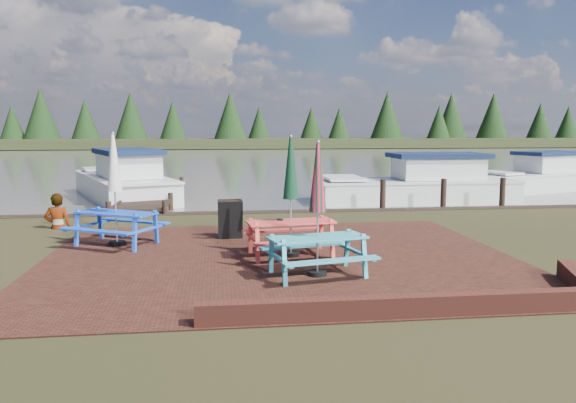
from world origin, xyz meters
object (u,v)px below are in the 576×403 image
(picnic_table_blue, at_px, (116,207))
(person, at_px, (56,194))
(chalkboard, at_px, (230,219))
(boat_far, at_px, (538,178))
(picnic_table_teal, at_px, (318,230))
(boat_near, at_px, (419,186))
(picnic_table_red, at_px, (291,215))
(jetty, at_px, (153,194))
(boat_jetty, at_px, (124,183))

(picnic_table_blue, xyz_separation_m, person, (-1.82, 2.29, 0.04))
(chalkboard, relative_size, boat_far, 0.14)
(boat_far, distance_m, person, 19.36)
(picnic_table_teal, distance_m, boat_near, 11.91)
(picnic_table_red, height_order, chalkboard, picnic_table_red)
(boat_near, xyz_separation_m, person, (-11.29, -5.16, 0.49))
(person, bearing_deg, jetty, -105.28)
(picnic_table_teal, height_order, jetty, picnic_table_teal)
(chalkboard, xyz_separation_m, person, (-4.25, 1.89, 0.42))
(picnic_table_teal, bearing_deg, boat_near, 49.60)
(person, bearing_deg, picnic_table_blue, 127.79)
(picnic_table_teal, bearing_deg, boat_far, 35.92)
(boat_far, bearing_deg, jetty, 76.56)
(picnic_table_red, xyz_separation_m, boat_near, (5.92, 8.96, -0.43))
(picnic_table_teal, xyz_separation_m, boat_near, (5.66, 10.46, -0.41))
(jetty, distance_m, boat_jetty, 1.54)
(picnic_table_teal, xyz_separation_m, picnic_table_blue, (-3.81, 3.02, 0.04))
(boat_near, bearing_deg, boat_far, -65.74)
(boat_far, bearing_deg, chalkboard, 107.22)
(picnic_table_teal, relative_size, person, 1.29)
(boat_jetty, distance_m, boat_far, 17.16)
(picnic_table_red, height_order, picnic_table_blue, picnic_table_blue)
(picnic_table_blue, distance_m, jetty, 8.68)
(boat_jetty, height_order, boat_near, boat_jetty)
(picnic_table_teal, bearing_deg, jetty, 96.86)
(picnic_table_teal, xyz_separation_m, chalkboard, (-1.38, 3.41, -0.34))
(picnic_table_teal, height_order, person, picnic_table_teal)
(picnic_table_blue, height_order, boat_far, picnic_table_blue)
(picnic_table_teal, relative_size, boat_jetty, 0.29)
(jetty, distance_m, boat_near, 9.72)
(picnic_table_teal, bearing_deg, boat_jetty, 100.20)
(boat_jetty, distance_m, boat_near, 11.02)
(jetty, bearing_deg, picnic_table_blue, -88.87)
(picnic_table_blue, xyz_separation_m, boat_far, (15.81, 10.27, -0.48))
(chalkboard, bearing_deg, person, 153.41)
(jetty, bearing_deg, boat_jetty, 140.65)
(picnic_table_teal, xyz_separation_m, boat_far, (12.00, 13.28, -0.44))
(jetty, bearing_deg, picnic_table_red, -69.88)
(boat_jetty, bearing_deg, boat_near, -32.45)
(picnic_table_blue, height_order, person, picnic_table_blue)
(picnic_table_blue, xyz_separation_m, boat_jetty, (-1.34, 9.61, -0.41))
(jetty, relative_size, person, 5.16)
(picnic_table_blue, bearing_deg, picnic_table_teal, -8.81)
(jetty, xyz_separation_m, boat_far, (15.98, 1.61, 0.24))
(picnic_table_red, xyz_separation_m, boat_far, (12.26, 11.78, -0.46))
(boat_near, relative_size, person, 4.12)
(boat_jetty, bearing_deg, picnic_table_blue, -103.23)
(picnic_table_teal, distance_m, boat_jetty, 13.64)
(boat_far, bearing_deg, picnic_table_red, 114.65)
(picnic_table_red, distance_m, chalkboard, 2.24)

